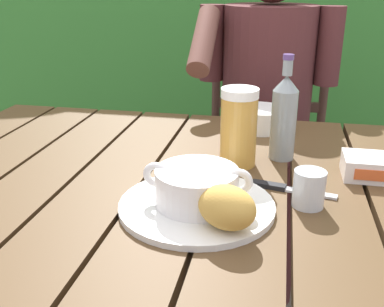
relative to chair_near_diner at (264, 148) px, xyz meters
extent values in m
cube|color=#4F371E|center=(-0.45, -0.91, 0.24)|extent=(0.14, 0.94, 0.04)
cube|color=#4F371E|center=(-0.30, -0.91, 0.24)|extent=(0.14, 0.94, 0.04)
cube|color=#4F371E|center=(-0.15, -0.91, 0.24)|extent=(0.14, 0.94, 0.04)
cube|color=#4F371E|center=(0.01, -0.91, 0.24)|extent=(0.14, 0.94, 0.04)
cube|color=#4F371E|center=(0.16, -0.91, 0.24)|extent=(0.14, 0.94, 0.04)
cube|color=#4F371E|center=(-0.15, -0.47, 0.18)|extent=(1.33, 0.03, 0.08)
cube|color=#4F371E|center=(-0.79, -0.48, -0.12)|extent=(0.06, 0.06, 0.69)
cube|color=#34772E|center=(-0.15, 0.91, 0.43)|extent=(3.55, 0.60, 1.78)
cylinder|color=#4C3823|center=(-1.26, 1.06, 0.30)|extent=(0.10, 0.10, 1.53)
cylinder|color=#442B23|center=(0.23, -0.26, -0.25)|extent=(0.04, 0.04, 0.44)
cylinder|color=#442B23|center=(-0.23, -0.26, -0.25)|extent=(0.04, 0.04, 0.44)
cylinder|color=#442B23|center=(0.23, 0.15, -0.25)|extent=(0.04, 0.04, 0.44)
cylinder|color=#442B23|center=(-0.23, 0.15, -0.25)|extent=(0.04, 0.04, 0.44)
cube|color=#442B23|center=(0.00, -0.06, -0.02)|extent=(0.49, 0.44, 0.02)
cylinder|color=#442B23|center=(0.23, 0.15, 0.22)|extent=(0.04, 0.04, 0.49)
cylinder|color=#442B23|center=(-0.23, 0.15, 0.22)|extent=(0.04, 0.04, 0.49)
cube|color=#442B23|center=(0.00, 0.15, 0.14)|extent=(0.46, 0.02, 0.04)
cube|color=#442B23|center=(0.00, 0.15, 0.27)|extent=(0.46, 0.02, 0.04)
cube|color=#442B23|center=(0.00, 0.15, 0.39)|extent=(0.46, 0.02, 0.04)
cylinder|color=#522727|center=(0.09, -0.36, -0.24)|extent=(0.11, 0.11, 0.45)
cylinder|color=#522727|center=(0.09, -0.26, 0.05)|extent=(0.13, 0.40, 0.13)
cylinder|color=#522727|center=(-0.09, -0.36, -0.24)|extent=(0.11, 0.11, 0.45)
cylinder|color=#522727|center=(-0.08, -0.26, 0.05)|extent=(0.13, 0.40, 0.13)
cylinder|color=#522727|center=(0.00, -0.16, 0.31)|extent=(0.32, 0.32, 0.53)
cylinder|color=#522727|center=(0.20, -0.18, 0.44)|extent=(0.08, 0.08, 0.26)
cylinder|color=#522727|center=(-0.20, -0.18, 0.44)|extent=(0.08, 0.08, 0.26)
cylinder|color=brown|center=(-0.20, -0.34, 0.47)|extent=(0.07, 0.25, 0.21)
cylinder|color=white|center=(-0.09, -1.04, 0.26)|extent=(0.29, 0.29, 0.01)
cylinder|color=white|center=(-0.09, -1.04, 0.30)|extent=(0.15, 0.15, 0.07)
cylinder|color=#9A4E25|center=(-0.09, -1.04, 0.32)|extent=(0.14, 0.14, 0.01)
torus|color=white|center=(-0.17, -1.04, 0.32)|extent=(0.05, 0.01, 0.05)
torus|color=white|center=(-0.01, -1.04, 0.32)|extent=(0.05, 0.01, 0.05)
ellipsoid|color=gold|center=(-0.02, -1.12, 0.31)|extent=(0.13, 0.12, 0.07)
cylinder|color=gold|center=(-0.04, -0.81, 0.34)|extent=(0.08, 0.08, 0.16)
cylinder|color=white|center=(-0.04, -0.81, 0.43)|extent=(0.08, 0.08, 0.02)
cylinder|color=gray|center=(0.06, -0.75, 0.34)|extent=(0.06, 0.06, 0.16)
cone|color=gray|center=(0.06, -0.75, 0.44)|extent=(0.06, 0.06, 0.04)
cylinder|color=gray|center=(0.06, -0.75, 0.47)|extent=(0.02, 0.02, 0.04)
cylinder|color=#593E7C|center=(0.06, -0.75, 0.50)|extent=(0.02, 0.02, 0.01)
cylinder|color=silver|center=(0.12, -0.99, 0.29)|extent=(0.06, 0.06, 0.07)
cube|color=white|center=(0.26, -0.83, 0.28)|extent=(0.12, 0.09, 0.05)
cube|color=#E35C2A|center=(0.26, -0.87, 0.28)|extent=(0.09, 0.00, 0.02)
cube|color=silver|center=(0.11, -0.94, 0.26)|extent=(0.13, 0.04, 0.00)
cube|color=black|center=(0.04, -0.92, 0.26)|extent=(0.07, 0.03, 0.01)
cylinder|color=white|center=(0.00, -0.54, 0.29)|extent=(0.14, 0.14, 0.06)
camera|label=1|loc=(0.05, -1.78, 0.66)|focal=42.31mm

